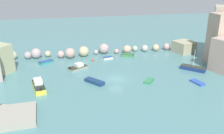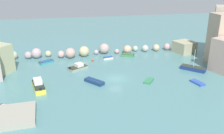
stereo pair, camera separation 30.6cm
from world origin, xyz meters
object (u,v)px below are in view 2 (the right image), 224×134
(moored_boat_0, at_px, (78,67))
(moored_boat_1, at_px, (38,85))
(moored_boat_5, at_px, (94,81))
(channel_buoy, at_px, (93,60))
(moored_boat_8, at_px, (128,55))
(stone_dock, at_px, (11,116))
(moored_boat_4, at_px, (149,81))
(moored_boat_3, at_px, (193,68))
(moored_boat_7, at_px, (197,83))
(moored_boat_2, at_px, (108,58))
(moored_boat_9, at_px, (46,62))
(moored_boat_6, at_px, (9,108))

(moored_boat_0, height_order, moored_boat_1, moored_boat_1)
(moored_boat_0, height_order, moored_boat_5, moored_boat_0)
(channel_buoy, bearing_deg, moored_boat_8, 11.06)
(stone_dock, xyz_separation_m, moored_boat_1, (3.24, 9.96, 0.25))
(moored_boat_4, height_order, moored_boat_8, moored_boat_8)
(moored_boat_0, distance_m, moored_boat_3, 26.30)
(moored_boat_7, bearing_deg, moored_boat_1, 68.88)
(moored_boat_3, height_order, moored_boat_4, moored_boat_3)
(moored_boat_2, distance_m, moored_boat_5, 15.30)
(stone_dock, height_order, moored_boat_2, stone_dock)
(moored_boat_3, relative_size, moored_boat_8, 1.40)
(moored_boat_1, bearing_deg, moored_boat_4, -105.21)
(channel_buoy, relative_size, moored_boat_2, 0.21)
(stone_dock, xyz_separation_m, moored_boat_5, (14.02, 10.59, -0.16))
(stone_dock, height_order, moored_boat_1, moored_boat_1)
(stone_dock, height_order, moored_boat_4, stone_dock)
(channel_buoy, relative_size, moored_boat_0, 0.12)
(moored_boat_1, distance_m, moored_boat_7, 31.24)
(moored_boat_3, distance_m, moored_boat_8, 17.46)
(moored_boat_0, bearing_deg, moored_boat_1, -162.86)
(moored_boat_0, relative_size, moored_boat_9, 1.30)
(moored_boat_2, relative_size, moored_boat_3, 0.53)
(stone_dock, distance_m, moored_boat_4, 26.51)
(moored_boat_4, bearing_deg, moored_boat_7, 110.56)
(moored_boat_2, bearing_deg, moored_boat_6, -145.95)
(moored_boat_1, height_order, moored_boat_7, moored_boat_1)
(moored_boat_5, height_order, moored_boat_7, moored_boat_5)
(moored_boat_7, bearing_deg, channel_buoy, 32.55)
(channel_buoy, bearing_deg, moored_boat_7, -43.11)
(moored_boat_1, height_order, moored_boat_6, moored_boat_1)
(moored_boat_0, height_order, moored_boat_9, moored_boat_0)
(moored_boat_6, relative_size, moored_boat_9, 1.03)
(moored_boat_5, bearing_deg, channel_buoy, -45.48)
(moored_boat_0, xyz_separation_m, moored_boat_2, (8.10, 5.95, -0.22))
(moored_boat_5, distance_m, moored_boat_7, 20.69)
(moored_boat_7, bearing_deg, moored_boat_5, 63.61)
(channel_buoy, height_order, moored_boat_1, moored_boat_1)
(stone_dock, bearing_deg, moored_boat_8, 45.83)
(moored_boat_3, xyz_separation_m, moored_boat_9, (-32.99, 11.79, -0.16))
(moored_boat_6, bearing_deg, moored_boat_1, -93.08)
(channel_buoy, bearing_deg, moored_boat_4, -57.51)
(stone_dock, relative_size, moored_boat_9, 1.84)
(channel_buoy, xyz_separation_m, moored_boat_3, (21.56, -10.86, 0.17))
(moored_boat_1, xyz_separation_m, moored_boat_7, (31.02, -3.69, -0.55))
(moored_boat_1, relative_size, moored_boat_9, 1.53)
(moored_boat_4, relative_size, moored_boat_6, 0.75)
(moored_boat_1, xyz_separation_m, moored_boat_8, (21.80, 15.82, -0.36))
(moored_boat_2, height_order, moored_boat_8, moored_boat_8)
(moored_boat_9, bearing_deg, moored_boat_4, -69.09)
(channel_buoy, relative_size, moored_boat_1, 0.10)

